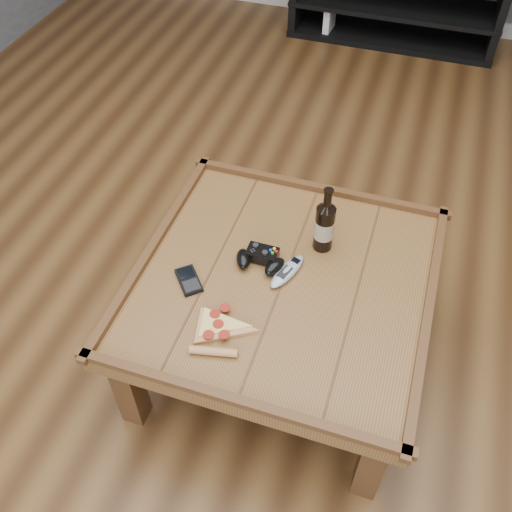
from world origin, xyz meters
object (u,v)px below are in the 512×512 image
(pizza_slice, at_px, (218,330))
(smartphone, at_px, (189,280))
(remote_control, at_px, (287,271))
(game_console, at_px, (329,21))
(game_controller, at_px, (260,259))
(media_console, at_px, (396,3))
(coffee_table, at_px, (283,290))
(beer_bottle, at_px, (325,225))

(pizza_slice, bearing_deg, smartphone, 123.68)
(remote_control, xyz_separation_m, game_console, (-0.43, 2.61, -0.36))
(pizza_slice, height_order, smartphone, pizza_slice)
(game_controller, bearing_deg, media_console, 88.15)
(coffee_table, height_order, media_console, media_console)
(media_console, relative_size, pizza_slice, 4.77)
(smartphone, bearing_deg, coffee_table, -20.37)
(smartphone, bearing_deg, remote_control, -16.21)
(coffee_table, relative_size, pizza_slice, 3.51)
(media_console, bearing_deg, coffee_table, -90.00)
(smartphone, distance_m, remote_control, 0.34)
(beer_bottle, relative_size, game_controller, 1.38)
(smartphone, bearing_deg, media_console, 43.50)
(beer_bottle, xyz_separation_m, game_controller, (-0.19, -0.15, -0.08))
(media_console, height_order, beer_bottle, beer_bottle)
(pizza_slice, xyz_separation_m, smartphone, (-0.17, 0.16, -0.00))
(coffee_table, height_order, remote_control, remote_control)
(media_console, bearing_deg, game_controller, -92.06)
(pizza_slice, bearing_deg, game_controller, 70.43)
(pizza_slice, distance_m, remote_control, 0.33)
(media_console, xyz_separation_m, remote_control, (0.00, -2.72, 0.22))
(smartphone, bearing_deg, pizza_slice, -84.52)
(game_controller, distance_m, pizza_slice, 0.32)
(smartphone, height_order, remote_control, remote_control)
(game_console, bearing_deg, pizza_slice, -79.14)
(coffee_table, bearing_deg, game_console, 99.13)
(remote_control, bearing_deg, smartphone, -136.89)
(media_console, height_order, smartphone, media_console)
(coffee_table, xyz_separation_m, beer_bottle, (0.09, 0.19, 0.17))
(coffee_table, distance_m, smartphone, 0.33)
(beer_bottle, xyz_separation_m, game_console, (-0.51, 2.45, -0.46))
(coffee_table, bearing_deg, media_console, 90.00)
(beer_bottle, distance_m, smartphone, 0.50)
(beer_bottle, bearing_deg, game_controller, -141.03)
(media_console, relative_size, smartphone, 10.36)
(pizza_slice, bearing_deg, beer_bottle, 51.82)
(beer_bottle, bearing_deg, game_console, 101.81)
(game_console, bearing_deg, media_console, 19.47)
(media_console, xyz_separation_m, beer_bottle, (0.09, -2.56, 0.31))
(beer_bottle, height_order, game_console, beer_bottle)
(beer_bottle, bearing_deg, smartphone, -142.13)
(coffee_table, distance_m, pizza_slice, 0.31)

